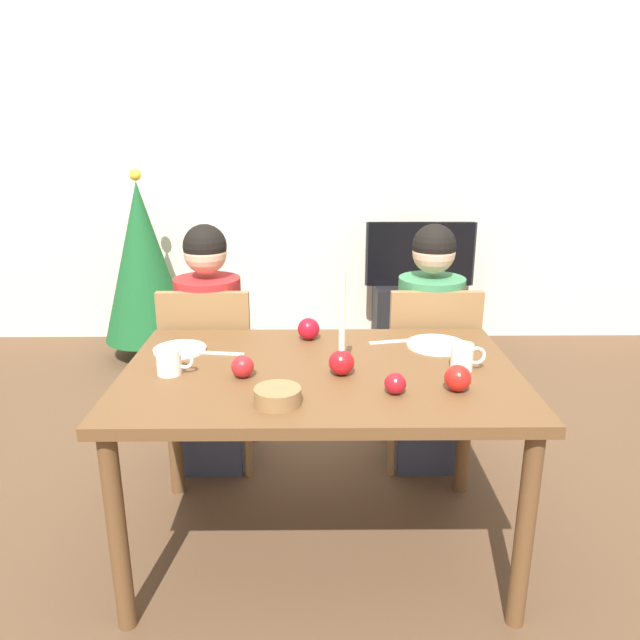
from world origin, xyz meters
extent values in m
plane|color=brown|center=(0.00, 0.00, 0.00)|extent=(7.68, 7.68, 0.00)
cube|color=beige|center=(0.00, 2.60, 1.30)|extent=(6.40, 0.10, 2.60)
cube|color=brown|center=(0.00, 0.00, 0.73)|extent=(1.40, 0.90, 0.04)
cylinder|color=brown|center=(-0.64, -0.39, 0.35)|extent=(0.06, 0.06, 0.71)
cylinder|color=brown|center=(0.64, -0.39, 0.35)|extent=(0.06, 0.06, 0.71)
cylinder|color=brown|center=(-0.64, 0.39, 0.35)|extent=(0.06, 0.06, 0.71)
cylinder|color=brown|center=(0.64, 0.39, 0.35)|extent=(0.06, 0.06, 0.71)
cube|color=olive|center=(-0.50, 0.69, 0.43)|extent=(0.40, 0.40, 0.04)
cube|color=olive|center=(-0.50, 0.51, 0.68)|extent=(0.40, 0.04, 0.45)
cylinder|color=olive|center=(-0.33, 0.86, 0.21)|extent=(0.04, 0.04, 0.41)
cylinder|color=olive|center=(-0.67, 0.86, 0.21)|extent=(0.04, 0.04, 0.41)
cylinder|color=olive|center=(-0.33, 0.52, 0.21)|extent=(0.04, 0.04, 0.41)
cylinder|color=olive|center=(-0.67, 0.52, 0.21)|extent=(0.04, 0.04, 0.41)
cube|color=olive|center=(0.51, 0.69, 0.43)|extent=(0.40, 0.40, 0.04)
cube|color=olive|center=(0.51, 0.51, 0.68)|extent=(0.40, 0.04, 0.45)
cylinder|color=olive|center=(0.68, 0.86, 0.21)|extent=(0.04, 0.04, 0.41)
cylinder|color=olive|center=(0.34, 0.86, 0.21)|extent=(0.04, 0.04, 0.41)
cylinder|color=olive|center=(0.68, 0.52, 0.21)|extent=(0.04, 0.04, 0.41)
cylinder|color=olive|center=(0.34, 0.52, 0.21)|extent=(0.04, 0.04, 0.41)
cube|color=#33384C|center=(-0.50, 0.64, 0.23)|extent=(0.28, 0.28, 0.45)
cylinder|color=#AD2323|center=(-0.50, 0.64, 0.69)|extent=(0.30, 0.30, 0.48)
sphere|color=tan|center=(-0.50, 0.64, 1.04)|extent=(0.19, 0.19, 0.19)
sphere|color=black|center=(-0.50, 0.64, 1.07)|extent=(0.19, 0.19, 0.19)
cube|color=#33384C|center=(0.51, 0.64, 0.23)|extent=(0.28, 0.28, 0.45)
cylinder|color=#387A4C|center=(0.51, 0.64, 0.69)|extent=(0.30, 0.30, 0.48)
sphere|color=tan|center=(0.51, 0.64, 1.04)|extent=(0.19, 0.19, 0.19)
sphere|color=black|center=(0.51, 0.64, 1.07)|extent=(0.19, 0.19, 0.19)
cube|color=black|center=(0.74, 2.30, 0.24)|extent=(0.64, 0.40, 0.48)
cube|color=black|center=(0.74, 2.30, 0.71)|extent=(0.79, 0.04, 0.46)
cube|color=black|center=(0.74, 2.30, 0.71)|extent=(0.76, 0.05, 0.46)
cylinder|color=brown|center=(-1.21, 2.13, 0.07)|extent=(0.08, 0.08, 0.14)
cone|color=#195628|center=(-1.21, 2.13, 0.69)|extent=(0.60, 0.60, 1.10)
sphere|color=yellow|center=(-1.21, 2.13, 1.28)|extent=(0.08, 0.08, 0.08)
sphere|color=red|center=(0.07, -0.05, 0.80)|extent=(0.09, 0.09, 0.09)
cylinder|color=#EFE5C6|center=(0.07, -0.05, 0.98)|extent=(0.02, 0.02, 0.28)
cylinder|color=white|center=(-0.54, 0.19, 0.76)|extent=(0.20, 0.20, 0.01)
cylinder|color=white|center=(0.46, 0.23, 0.76)|extent=(0.23, 0.23, 0.01)
cylinder|color=white|center=(-0.53, -0.04, 0.80)|extent=(0.09, 0.09, 0.09)
torus|color=white|center=(-0.47, -0.04, 0.80)|extent=(0.06, 0.01, 0.06)
cylinder|color=white|center=(0.50, -0.01, 0.80)|extent=(0.08, 0.08, 0.10)
torus|color=white|center=(0.55, -0.01, 0.80)|extent=(0.07, 0.01, 0.07)
cube|color=silver|center=(-0.38, 0.15, 0.75)|extent=(0.18, 0.04, 0.01)
cube|color=silver|center=(0.29, 0.28, 0.75)|extent=(0.18, 0.05, 0.01)
cylinder|color=olive|center=(-0.14, -0.29, 0.78)|extent=(0.15, 0.15, 0.05)
sphere|color=#B61020|center=(-0.05, 0.32, 0.79)|extent=(0.09, 0.09, 0.09)
sphere|color=red|center=(0.44, -0.19, 0.79)|extent=(0.09, 0.09, 0.09)
sphere|color=red|center=(-0.27, -0.07, 0.79)|extent=(0.08, 0.08, 0.08)
sphere|color=#AB141E|center=(0.24, -0.21, 0.79)|extent=(0.07, 0.07, 0.07)
camera|label=1|loc=(-0.02, -2.00, 1.56)|focal=33.91mm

